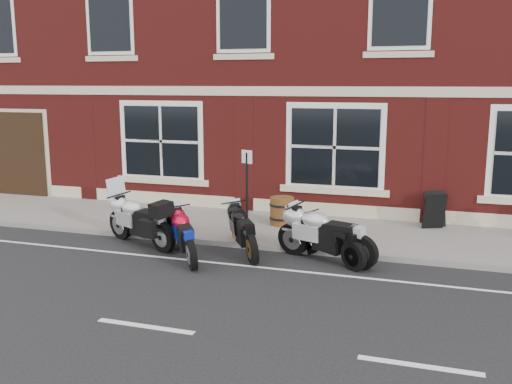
{
  "coord_description": "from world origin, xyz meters",
  "views": [
    {
      "loc": [
        4.06,
        -10.18,
        3.64
      ],
      "look_at": [
        0.28,
        1.6,
        1.25
      ],
      "focal_mm": 40.0,
      "sensor_mm": 36.0,
      "label": 1
    }
  ],
  "objects_px": {
    "moto_touring_silver": "(140,218)",
    "moto_sport_silver": "(325,233)",
    "moto_sport_black": "(245,229)",
    "a_board_sign": "(435,210)",
    "barrel_planter": "(282,211)",
    "moto_naked_black": "(330,237)",
    "parking_sign": "(247,189)",
    "moto_sport_red": "(186,234)"
  },
  "relations": [
    {
      "from": "moto_sport_black",
      "to": "barrel_planter",
      "type": "relative_size",
      "value": 2.66
    },
    {
      "from": "moto_sport_red",
      "to": "parking_sign",
      "type": "bearing_deg",
      "value": 19.63
    },
    {
      "from": "moto_touring_silver",
      "to": "moto_naked_black",
      "type": "xyz_separation_m",
      "value": [
        4.32,
        0.08,
        -0.1
      ]
    },
    {
      "from": "moto_touring_silver",
      "to": "moto_sport_black",
      "type": "bearing_deg",
      "value": -63.4
    },
    {
      "from": "parking_sign",
      "to": "moto_touring_silver",
      "type": "bearing_deg",
      "value": -141.93
    },
    {
      "from": "moto_sport_silver",
      "to": "moto_naked_black",
      "type": "relative_size",
      "value": 1.34
    },
    {
      "from": "parking_sign",
      "to": "moto_naked_black",
      "type": "bearing_deg",
      "value": 8.58
    },
    {
      "from": "moto_sport_red",
      "to": "moto_sport_black",
      "type": "bearing_deg",
      "value": 0.57
    },
    {
      "from": "moto_sport_silver",
      "to": "barrel_planter",
      "type": "relative_size",
      "value": 3.16
    },
    {
      "from": "moto_touring_silver",
      "to": "parking_sign",
      "type": "relative_size",
      "value": 1.03
    },
    {
      "from": "moto_sport_silver",
      "to": "barrel_planter",
      "type": "xyz_separation_m",
      "value": [
        -1.52,
        2.22,
        -0.13
      ]
    },
    {
      "from": "moto_naked_black",
      "to": "moto_sport_silver",
      "type": "bearing_deg",
      "value": 131.42
    },
    {
      "from": "a_board_sign",
      "to": "barrel_planter",
      "type": "relative_size",
      "value": 1.27
    },
    {
      "from": "moto_sport_silver",
      "to": "a_board_sign",
      "type": "relative_size",
      "value": 2.5
    },
    {
      "from": "moto_touring_silver",
      "to": "a_board_sign",
      "type": "distance_m",
      "value": 7.07
    },
    {
      "from": "moto_naked_black",
      "to": "barrel_planter",
      "type": "distance_m",
      "value": 2.74
    },
    {
      "from": "moto_sport_red",
      "to": "barrel_planter",
      "type": "height_order",
      "value": "moto_sport_red"
    },
    {
      "from": "moto_touring_silver",
      "to": "moto_sport_silver",
      "type": "bearing_deg",
      "value": -64.36
    },
    {
      "from": "moto_naked_black",
      "to": "parking_sign",
      "type": "xyz_separation_m",
      "value": [
        -1.97,
        0.53,
        0.8
      ]
    },
    {
      "from": "moto_sport_black",
      "to": "moto_sport_silver",
      "type": "height_order",
      "value": "moto_sport_silver"
    },
    {
      "from": "moto_sport_black",
      "to": "moto_naked_black",
      "type": "relative_size",
      "value": 1.13
    },
    {
      "from": "barrel_planter",
      "to": "a_board_sign",
      "type": "bearing_deg",
      "value": 12.87
    },
    {
      "from": "moto_touring_silver",
      "to": "parking_sign",
      "type": "distance_m",
      "value": 2.53
    },
    {
      "from": "barrel_planter",
      "to": "parking_sign",
      "type": "bearing_deg",
      "value": -101.72
    },
    {
      "from": "moto_naked_black",
      "to": "barrel_planter",
      "type": "bearing_deg",
      "value": 72.95
    },
    {
      "from": "moto_touring_silver",
      "to": "parking_sign",
      "type": "bearing_deg",
      "value": -50.86
    },
    {
      "from": "moto_touring_silver",
      "to": "barrel_planter",
      "type": "relative_size",
      "value": 3.02
    },
    {
      "from": "moto_sport_silver",
      "to": "parking_sign",
      "type": "height_order",
      "value": "parking_sign"
    },
    {
      "from": "moto_touring_silver",
      "to": "moto_naked_black",
      "type": "bearing_deg",
      "value": -64.28
    },
    {
      "from": "a_board_sign",
      "to": "barrel_planter",
      "type": "bearing_deg",
      "value": 169.15
    },
    {
      "from": "moto_sport_silver",
      "to": "barrel_planter",
      "type": "bearing_deg",
      "value": 54.47
    },
    {
      "from": "moto_touring_silver",
      "to": "moto_naked_black",
      "type": "relative_size",
      "value": 1.28
    },
    {
      "from": "moto_sport_red",
      "to": "moto_sport_silver",
      "type": "bearing_deg",
      "value": -19.78
    },
    {
      "from": "moto_touring_silver",
      "to": "moto_sport_red",
      "type": "relative_size",
      "value": 1.18
    },
    {
      "from": "moto_sport_red",
      "to": "a_board_sign",
      "type": "height_order",
      "value": "a_board_sign"
    },
    {
      "from": "moto_sport_red",
      "to": "moto_sport_black",
      "type": "height_order",
      "value": "moto_sport_black"
    },
    {
      "from": "moto_sport_black",
      "to": "a_board_sign",
      "type": "height_order",
      "value": "a_board_sign"
    },
    {
      "from": "moto_sport_red",
      "to": "a_board_sign",
      "type": "distance_m",
      "value": 6.18
    },
    {
      "from": "moto_touring_silver",
      "to": "moto_sport_silver",
      "type": "distance_m",
      "value": 4.22
    },
    {
      "from": "moto_sport_black",
      "to": "moto_sport_silver",
      "type": "relative_size",
      "value": 0.84
    },
    {
      "from": "moto_sport_black",
      "to": "parking_sign",
      "type": "xyz_separation_m",
      "value": [
        -0.13,
        0.52,
        0.76
      ]
    },
    {
      "from": "moto_sport_black",
      "to": "barrel_planter",
      "type": "xyz_separation_m",
      "value": [
        0.22,
        2.21,
        -0.07
      ]
    }
  ]
}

